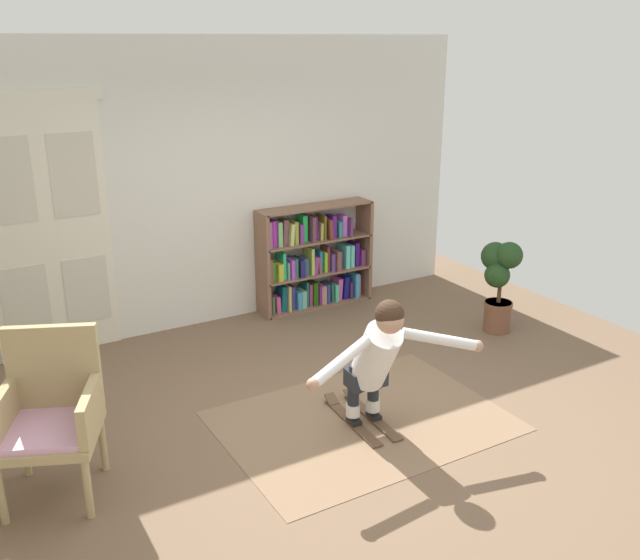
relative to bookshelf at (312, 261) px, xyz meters
name	(u,v)px	position (x,y,z in m)	size (l,w,h in m)	color
ground_plane	(341,428)	(-1.11, -2.39, -0.53)	(7.20, 7.20, 0.00)	brown
back_wall	(207,186)	(-1.11, 0.21, 0.92)	(6.00, 0.10, 2.90)	silver
double_door	(48,228)	(-2.68, 0.15, 0.70)	(1.22, 0.05, 2.45)	silver
rug	(363,421)	(-0.91, -2.40, -0.52)	(2.18, 1.58, 0.01)	#84674D
bookshelf	(312,261)	(0.00, 0.00, 0.00)	(1.33, 0.30, 1.15)	brown
wicker_chair	(51,411)	(-3.14, -2.09, 0.06)	(0.79, 0.79, 1.10)	tan
potted_plant	(499,278)	(1.29, -1.57, 0.05)	(0.36, 0.42, 0.95)	brown
skis_pair	(361,417)	(-0.91, -2.37, -0.50)	(0.32, 0.82, 0.07)	brown
person_skier	(377,355)	(-0.92, -2.58, 0.13)	(1.45, 0.68, 1.06)	white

